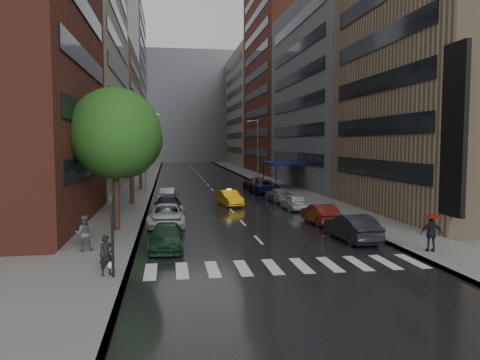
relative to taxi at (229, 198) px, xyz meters
name	(u,v)px	position (x,y,z in m)	size (l,w,h in m)	color
ground	(273,256)	(-0.20, -19.27, -0.71)	(220.00, 220.00, 0.00)	gray
road	(203,179)	(-0.20, 30.73, -0.70)	(14.00, 140.00, 0.01)	black
sidewalk_left	(144,180)	(-9.20, 30.73, -0.63)	(4.00, 140.00, 0.15)	gray
sidewalk_right	(259,178)	(8.80, 30.73, -0.63)	(4.00, 140.00, 0.15)	gray
crosswalk	(287,266)	(0.00, -21.27, -0.70)	(13.15, 2.80, 0.01)	silver
buildings_left	(109,81)	(-15.20, 39.52, 15.28)	(8.00, 108.00, 38.00)	maroon
buildings_right	(286,89)	(14.80, 37.43, 14.33)	(8.05, 109.10, 36.00)	#937A5B
building_far	(186,108)	(-0.20, 98.73, 15.29)	(40.00, 14.00, 32.00)	slate
tree_near	(115,133)	(-8.80, -11.36, 5.66)	(5.83, 5.83, 9.30)	#382619
tree_mid	(131,141)	(-8.80, 1.52, 5.23)	(5.45, 5.45, 8.68)	#382619
tree_far	(140,141)	(-8.80, 15.21, 5.27)	(5.48, 5.48, 8.73)	#382619
taxi	(229,198)	(0.00, 0.00, 0.00)	(1.50, 4.30, 1.42)	#F7B10D
parked_cars_left	(167,212)	(-5.60, -7.92, 0.02)	(2.76, 24.74, 1.53)	#15301D
parked_cars_right	(279,194)	(5.20, 1.99, 0.03)	(2.89, 35.94, 1.58)	black
ped_bag_walker	(107,256)	(-8.09, -22.04, 0.29)	(0.75, 0.65, 1.74)	black
ped_black_umbrella	(84,228)	(-9.84, -17.22, 0.67)	(0.97, 0.98, 2.09)	#505056
ped_red_umbrella	(432,229)	(7.98, -20.12, 0.62)	(1.18, 0.82, 2.01)	black
traffic_light	(112,228)	(-7.80, -22.38, 1.52)	(0.18, 0.15, 3.45)	black
street_lamp_left	(146,150)	(-7.92, 10.73, 4.18)	(1.74, 0.22, 9.00)	gray
street_lamp_right	(257,148)	(7.52, 25.73, 4.18)	(1.74, 0.22, 9.00)	gray
awning	(282,163)	(8.79, 15.73, 2.43)	(4.00, 8.00, 3.12)	navy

